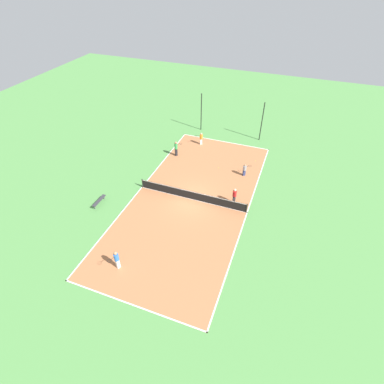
# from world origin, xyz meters

# --- Properties ---
(ground_plane) EXTENTS (80.00, 80.00, 0.00)m
(ground_plane) POSITION_xyz_m (0.00, 0.00, 0.00)
(ground_plane) COLOR #518E47
(court_surface) EXTENTS (10.87, 23.54, 0.02)m
(court_surface) POSITION_xyz_m (0.00, 0.00, 0.01)
(court_surface) COLOR #AD6B42
(court_surface) RESTS_ON ground_plane
(tennis_net) EXTENTS (10.67, 0.10, 1.00)m
(tennis_net) POSITION_xyz_m (0.00, 0.00, 0.53)
(tennis_net) COLOR black
(tennis_net) RESTS_ON court_surface
(bench) EXTENTS (0.36, 1.80, 0.45)m
(bench) POSITION_xyz_m (-7.92, -3.69, 0.39)
(bench) COLOR #333338
(bench) RESTS_ON ground_plane
(player_center_orange) EXTENTS (0.99, 0.68, 1.53)m
(player_center_orange) POSITION_xyz_m (-2.60, 10.11, 0.89)
(player_center_orange) COLOR white
(player_center_orange) RESTS_ON court_surface
(player_near_blue) EXTENTS (0.65, 0.99, 1.78)m
(player_near_blue) POSITION_xyz_m (-2.42, -9.37, 1.05)
(player_near_blue) COLOR white
(player_near_blue) RESTS_ON court_surface
(player_coach_red) EXTENTS (0.38, 0.38, 1.67)m
(player_coach_red) POSITION_xyz_m (3.88, 0.88, 0.98)
(player_coach_red) COLOR #4C4C51
(player_coach_red) RESTS_ON court_surface
(player_baseline_gray) EXTENTS (0.92, 0.86, 1.38)m
(player_baseline_gray) POSITION_xyz_m (3.80, 5.58, 0.80)
(player_baseline_gray) COLOR navy
(player_baseline_gray) RESTS_ON court_surface
(player_far_green) EXTENTS (0.87, 0.92, 1.82)m
(player_far_green) POSITION_xyz_m (-4.44, 6.68, 1.08)
(player_far_green) COLOR black
(player_far_green) RESTS_ON court_surface
(tennis_ball_midcourt) EXTENTS (0.07, 0.07, 0.07)m
(tennis_ball_midcourt) POSITION_xyz_m (0.92, 5.92, 0.06)
(tennis_ball_midcourt) COLOR #CCE033
(tennis_ball_midcourt) RESTS_ON court_surface
(tennis_ball_left_sideline) EXTENTS (0.07, 0.07, 0.07)m
(tennis_ball_left_sideline) POSITION_xyz_m (-3.31, 1.45, 0.06)
(tennis_ball_left_sideline) COLOR #CCE033
(tennis_ball_left_sideline) RESTS_ON court_surface
(tennis_ball_right_alley) EXTENTS (0.07, 0.07, 0.07)m
(tennis_ball_right_alley) POSITION_xyz_m (4.41, 8.71, 0.06)
(tennis_ball_right_alley) COLOR #CCE033
(tennis_ball_right_alley) RESTS_ON court_surface
(tennis_ball_near_net) EXTENTS (0.07, 0.07, 0.07)m
(tennis_ball_near_net) POSITION_xyz_m (-1.44, 11.46, 0.06)
(tennis_ball_near_net) COLOR #CCE033
(tennis_ball_near_net) RESTS_ON court_surface
(fence_post_back_left) EXTENTS (0.12, 0.12, 4.88)m
(fence_post_back_left) POSITION_xyz_m (-3.88, 13.78, 2.44)
(fence_post_back_left) COLOR black
(fence_post_back_left) RESTS_ON ground_plane
(fence_post_back_right) EXTENTS (0.12, 0.12, 4.88)m
(fence_post_back_right) POSITION_xyz_m (3.88, 13.78, 2.44)
(fence_post_back_right) COLOR black
(fence_post_back_right) RESTS_ON ground_plane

